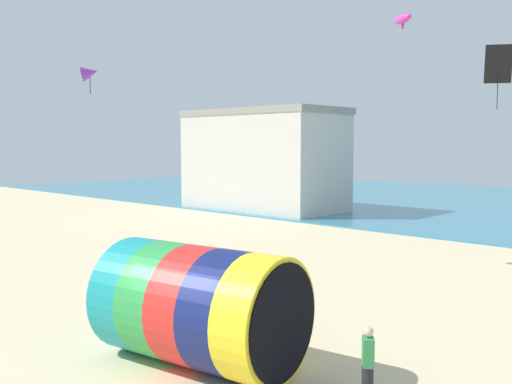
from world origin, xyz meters
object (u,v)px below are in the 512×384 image
kite_purple_delta (90,73)px  giant_inflatable_tube (200,306)px  kite_handler (368,364)px  kite_black_diamond (498,65)px  kite_magenta_parafoil (403,19)px

kite_purple_delta → giant_inflatable_tube: bearing=-16.4°
giant_inflatable_tube → kite_handler: 4.22m
kite_black_diamond → kite_purple_delta: bearing=-127.2°
giant_inflatable_tube → kite_purple_delta: bearing=163.6°
giant_inflatable_tube → kite_magenta_parafoil: bearing=101.9°
kite_handler → kite_magenta_parafoil: (-7.32, 14.46, 10.21)m
giant_inflatable_tube → kite_purple_delta: kite_purple_delta is taller
kite_handler → kite_black_diamond: size_ratio=0.60×
kite_magenta_parafoil → kite_black_diamond: 4.87m
kite_purple_delta → kite_black_diamond: (10.10, 13.29, 0.69)m
giant_inflatable_tube → kite_handler: giant_inflatable_tube is taller
giant_inflatable_tube → kite_purple_delta: (-9.16, 2.70, 6.51)m
giant_inflatable_tube → kite_black_diamond: bearing=86.6°
kite_magenta_parafoil → kite_black_diamond: kite_magenta_parafoil is taller
kite_handler → kite_black_diamond: (-3.12, 15.03, 7.81)m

